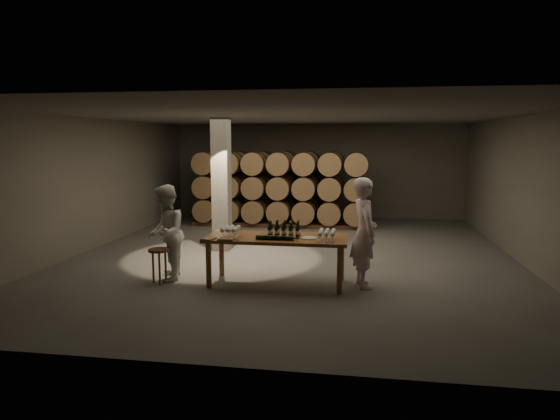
% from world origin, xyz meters
% --- Properties ---
extents(room, '(12.00, 12.00, 12.00)m').
position_xyz_m(room, '(-1.80, 0.20, 1.60)').
color(room, '#565451').
rests_on(room, ground).
extents(tasting_table, '(2.60, 1.10, 0.90)m').
position_xyz_m(tasting_table, '(0.00, -2.50, 0.80)').
color(tasting_table, brown).
rests_on(tasting_table, ground).
extents(barrel_stack_back, '(4.70, 0.95, 2.31)m').
position_xyz_m(barrel_stack_back, '(-1.35, 5.20, 1.20)').
color(barrel_stack_back, brown).
rests_on(barrel_stack_back, ground).
extents(barrel_stack_front, '(5.48, 0.95, 2.31)m').
position_xyz_m(barrel_stack_front, '(-0.96, 3.80, 1.20)').
color(barrel_stack_front, brown).
rests_on(barrel_stack_front, ground).
extents(bottle_cluster, '(0.59, 0.22, 0.29)m').
position_xyz_m(bottle_cluster, '(0.13, -2.44, 1.01)').
color(bottle_cluster, black).
rests_on(bottle_cluster, tasting_table).
extents(lying_bottles, '(0.78, 0.08, 0.08)m').
position_xyz_m(lying_bottles, '(0.03, -2.82, 0.94)').
color(lying_bottles, black).
rests_on(lying_bottles, tasting_table).
extents(glass_cluster_left, '(0.31, 0.42, 0.19)m').
position_xyz_m(glass_cluster_left, '(-0.85, -2.60, 1.04)').
color(glass_cluster_left, silver).
rests_on(glass_cluster_left, tasting_table).
extents(glass_cluster_right, '(0.30, 0.52, 0.17)m').
position_xyz_m(glass_cluster_right, '(0.93, -2.62, 1.02)').
color(glass_cluster_right, silver).
rests_on(glass_cluster_right, tasting_table).
extents(plate, '(0.29, 0.29, 0.02)m').
position_xyz_m(plate, '(0.61, -2.58, 0.91)').
color(plate, silver).
rests_on(plate, tasting_table).
extents(notebook_near, '(0.28, 0.22, 0.03)m').
position_xyz_m(notebook_near, '(-0.84, -2.95, 0.92)').
color(notebook_near, brown).
rests_on(notebook_near, tasting_table).
extents(notebook_corner, '(0.24, 0.28, 0.02)m').
position_xyz_m(notebook_corner, '(-1.16, -2.94, 0.91)').
color(notebook_corner, brown).
rests_on(notebook_corner, tasting_table).
extents(pen, '(0.15, 0.01, 0.01)m').
position_xyz_m(pen, '(-0.67, -2.95, 0.91)').
color(pen, black).
rests_on(pen, tasting_table).
extents(stool, '(0.39, 0.39, 0.66)m').
position_xyz_m(stool, '(-2.17, -2.80, 0.54)').
color(stool, brown).
rests_on(stool, ground).
extents(person_man, '(0.66, 0.83, 2.00)m').
position_xyz_m(person_man, '(1.59, -2.39, 1.00)').
color(person_man, white).
rests_on(person_man, ground).
extents(person_woman, '(0.92, 1.05, 1.83)m').
position_xyz_m(person_woman, '(-2.13, -2.56, 0.92)').
color(person_woman, white).
rests_on(person_woman, ground).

